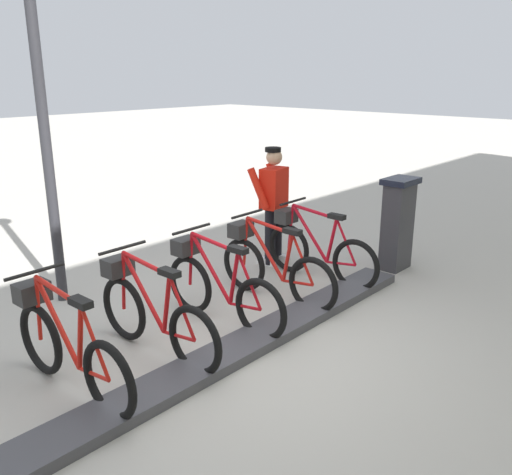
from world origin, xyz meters
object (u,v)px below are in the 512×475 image
bike_docked_3 (152,312)px  bike_docked_2 (218,286)px  worker_near_rack (273,202)px  payment_kiosk (397,222)px  bike_docked_0 (316,248)px  bike_docked_4 (67,346)px  bike_docked_1 (272,266)px  lamp_post (39,85)px

bike_docked_3 → bike_docked_2: bearing=-90.0°
worker_near_rack → payment_kiosk: bearing=-145.1°
bike_docked_2 → bike_docked_3: 0.89m
bike_docked_0 → bike_docked_4: (0.00, 3.56, 0.00)m
bike_docked_0 → bike_docked_3: same height
bike_docked_4 → worker_near_rack: 3.79m
bike_docked_0 → bike_docked_1: same height
payment_kiosk → bike_docked_4: 4.69m
payment_kiosk → lamp_post: (2.44, 3.69, 1.84)m
bike_docked_0 → worker_near_rack: 0.97m
payment_kiosk → bike_docked_1: bearing=73.9°
bike_docked_2 → bike_docked_4: (0.00, 1.78, 0.00)m
bike_docked_3 → bike_docked_0: bearing=-90.0°
bike_docked_0 → bike_docked_3: bearing=90.0°
bike_docked_0 → bike_docked_2: same height
bike_docked_1 → bike_docked_2: size_ratio=1.00×
bike_docked_2 → bike_docked_3: same height
bike_docked_3 → lamp_post: size_ratio=0.45×
bike_docked_3 → bike_docked_4: (0.00, 0.89, 0.00)m
bike_docked_2 → worker_near_rack: size_ratio=1.04×
bike_docked_0 → lamp_post: bearing=54.3°
bike_docked_4 → worker_near_rack: size_ratio=1.04×
payment_kiosk → worker_near_rack: (1.41, 0.98, 0.24)m
bike_docked_1 → lamp_post: 3.28m
bike_docked_1 → bike_docked_4: 2.67m
bike_docked_4 → lamp_post: lamp_post is taller
lamp_post → bike_docked_3: bearing=177.8°
worker_near_rack → bike_docked_2: bearing=113.9°
bike_docked_0 → bike_docked_1: bearing=90.0°
bike_docked_0 → bike_docked_4: bearing=90.0°
bike_docked_3 → bike_docked_4: same height
payment_kiosk → bike_docked_0: payment_kiosk is taller
bike_docked_0 → worker_near_rack: (0.84, -0.11, 0.48)m
bike_docked_2 → bike_docked_3: bearing=90.0°
bike_docked_2 → payment_kiosk: bearing=-101.3°
bike_docked_3 → payment_kiosk: bearing=-98.6°
payment_kiosk → bike_docked_0: 1.25m
payment_kiosk → bike_docked_3: payment_kiosk is taller
bike_docked_0 → bike_docked_4: same height
bike_docked_2 → lamp_post: 2.91m
bike_docked_2 → worker_near_rack: bearing=-66.1°
bike_docked_1 → bike_docked_4: (0.00, 2.67, 0.00)m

